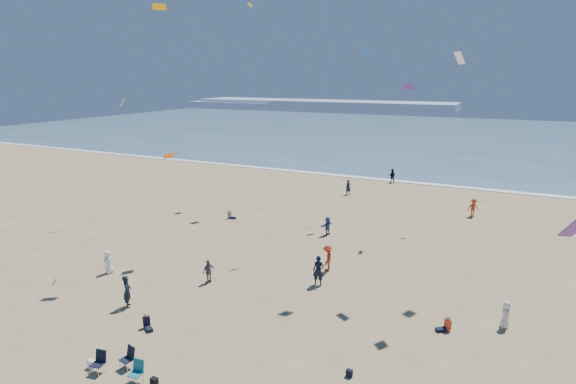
% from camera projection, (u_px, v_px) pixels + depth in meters
% --- Properties ---
extents(ocean, '(220.00, 100.00, 0.06)m').
position_uv_depth(ocean, '(448.00, 136.00, 100.25)').
color(ocean, '#476B84').
rests_on(ocean, ground).
extents(surf_line, '(220.00, 1.20, 0.08)m').
position_uv_depth(surf_line, '(400.00, 181.00, 56.56)').
color(surf_line, white).
rests_on(surf_line, ground).
extents(headland_far, '(110.00, 20.00, 3.20)m').
position_uv_depth(headland_far, '(321.00, 104.00, 190.48)').
color(headland_far, '#7A8EA8').
rests_on(headland_far, ground).
extents(headland_near, '(40.00, 14.00, 2.00)m').
position_uv_depth(headland_near, '(235.00, 104.00, 202.99)').
color(headland_near, '#7A8EA8').
rests_on(headland_near, ground).
extents(standing_flyers, '(27.87, 48.80, 1.95)m').
position_uv_depth(standing_flyers, '(348.00, 275.00, 27.87)').
color(standing_flyers, black).
rests_on(standing_flyers, ground).
extents(seated_group, '(21.59, 27.97, 0.84)m').
position_uv_depth(seated_group, '(240.00, 324.00, 23.14)').
color(seated_group, silver).
rests_on(seated_group, ground).
extents(chair_cluster, '(2.67, 1.51, 1.00)m').
position_uv_depth(chair_cluster, '(120.00, 365.00, 19.76)').
color(chair_cluster, black).
rests_on(chair_cluster, ground).
extents(white_tote, '(0.35, 0.20, 0.40)m').
position_uv_depth(white_tote, '(92.00, 364.00, 20.29)').
color(white_tote, white).
rests_on(white_tote, ground).
extents(black_backpack, '(0.30, 0.22, 0.38)m').
position_uv_depth(black_backpack, '(154.00, 382.00, 19.12)').
color(black_backpack, black).
rests_on(black_backpack, ground).
extents(navy_bag, '(0.28, 0.18, 0.34)m').
position_uv_depth(navy_bag, '(349.00, 373.00, 19.71)').
color(navy_bag, black).
rests_on(navy_bag, ground).
extents(kites_aloft, '(38.91, 40.62, 29.30)m').
position_uv_depth(kites_aloft, '(456.00, 49.00, 22.30)').
color(kites_aloft, white).
rests_on(kites_aloft, ground).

